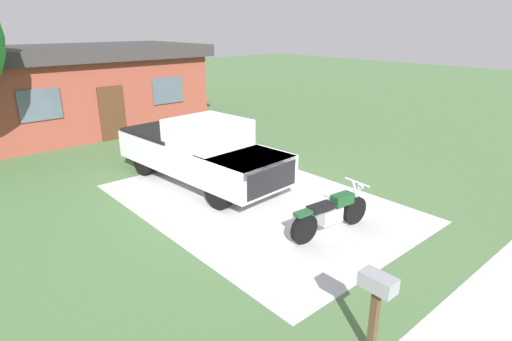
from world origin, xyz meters
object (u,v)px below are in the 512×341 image
at_px(motorcycle, 331,213).
at_px(neighbor_house, 86,87).
at_px(mailbox, 377,293).
at_px(pickup_truck, 199,150).

height_order(motorcycle, neighbor_house, neighbor_house).
bearing_deg(mailbox, pickup_truck, 74.50).
bearing_deg(neighbor_house, mailbox, -97.43).
height_order(mailbox, neighbor_house, neighbor_house).
distance_m(pickup_truck, mailbox, 7.47).
relative_size(pickup_truck, mailbox, 4.56).
bearing_deg(motorcycle, pickup_truck, 94.65).
bearing_deg(mailbox, motorcycle, 48.11).
bearing_deg(neighbor_house, pickup_truck, -90.44).
distance_m(mailbox, neighbor_house, 15.98).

